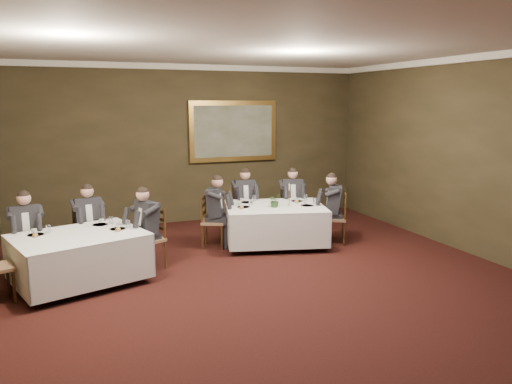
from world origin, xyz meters
TOP-DOWN VIEW (x-y plane):
  - ground at (0.00, 0.00)m, footprint 10.00×10.00m
  - ceiling at (0.00, 0.00)m, footprint 8.00×10.00m
  - back_wall at (0.00, 5.00)m, footprint 8.00×0.10m
  - right_wall at (4.00, 0.00)m, footprint 0.10×10.00m
  - crown_molding at (0.00, 0.00)m, footprint 8.00×10.00m
  - table_main at (0.94, 2.49)m, footprint 2.14×1.82m
  - table_second at (-2.60, 1.64)m, footprint 2.15×1.87m
  - chair_main_backleft at (0.70, 3.54)m, footprint 0.47×0.45m
  - diner_main_backleft at (0.70, 3.53)m, footprint 0.44×0.50m
  - chair_main_backright at (1.66, 3.29)m, footprint 0.53×0.51m
  - diner_main_backright at (1.66, 3.28)m, footprint 0.50×0.56m
  - chair_main_endleft at (-0.19, 2.79)m, footprint 0.57×0.58m
  - diner_main_endleft at (-0.18, 2.78)m, footprint 0.60×0.57m
  - chair_main_endright at (2.08, 2.20)m, footprint 0.58×0.59m
  - diner_main_endright at (2.07, 2.20)m, footprint 0.61×0.58m
  - chair_sec_backleft at (-3.35, 2.38)m, footprint 0.48×0.47m
  - diner_sec_backleft at (-3.35, 2.37)m, footprint 0.45×0.52m
  - chair_sec_backright at (-2.42, 2.67)m, footprint 0.51×0.49m
  - diner_sec_backright at (-2.41, 2.66)m, footprint 0.48×0.54m
  - chair_sec_endright at (-1.50, 1.99)m, footprint 0.55×0.56m
  - diner_sec_endright at (-1.51, 1.98)m, footprint 0.59×0.55m
  - centerpiece at (0.89, 2.38)m, footprint 0.30×0.28m
  - candlestick at (1.20, 2.41)m, footprint 0.06×0.06m
  - place_setting_table_main at (0.61, 3.02)m, footprint 0.33×0.31m
  - place_setting_table_second at (-3.13, 1.88)m, footprint 0.33×0.31m
  - painting at (0.94, 4.94)m, footprint 2.08×0.09m

SIDE VIEW (x-z plane):
  - ground at x=0.00m, z-range 0.00..0.00m
  - chair_main_backleft at x=0.70m, z-range -0.22..0.78m
  - chair_main_backright at x=1.66m, z-range -0.22..0.78m
  - chair_main_endleft at x=-0.19m, z-range -0.22..0.78m
  - chair_main_endright at x=2.08m, z-range -0.22..0.78m
  - chair_sec_backleft at x=-3.35m, z-range -0.22..0.78m
  - chair_sec_backright at x=-2.42m, z-range -0.22..0.78m
  - chair_sec_endright at x=-1.50m, z-range -0.22..0.78m
  - table_second at x=-2.60m, z-range 0.12..0.78m
  - table_main at x=0.94m, z-range 0.12..0.78m
  - diner_main_backleft at x=0.70m, z-range -0.16..1.19m
  - diner_main_backright at x=1.66m, z-range -0.16..1.19m
  - diner_main_endleft at x=-0.18m, z-range -0.16..1.19m
  - diner_main_endright at x=2.07m, z-range -0.16..1.19m
  - diner_sec_backleft at x=-3.35m, z-range -0.16..1.19m
  - diner_sec_backright at x=-2.41m, z-range -0.16..1.19m
  - diner_sec_endright at x=-1.51m, z-range -0.16..1.19m
  - place_setting_table_main at x=0.61m, z-range 0.73..0.87m
  - place_setting_table_second at x=-3.13m, z-range 0.73..0.87m
  - centerpiece at x=0.89m, z-range 0.76..1.04m
  - candlestick at x=1.20m, z-range 0.71..1.14m
  - back_wall at x=0.00m, z-range 0.00..3.50m
  - right_wall at x=4.00m, z-range 0.00..3.50m
  - painting at x=0.94m, z-range 1.34..2.72m
  - crown_molding at x=0.00m, z-range 3.38..3.50m
  - ceiling at x=0.00m, z-range 3.45..3.55m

